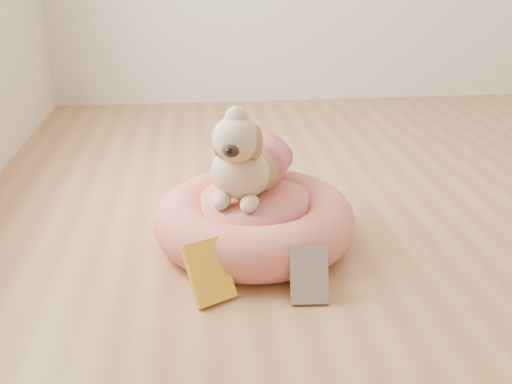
{
  "coord_description": "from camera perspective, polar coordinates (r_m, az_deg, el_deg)",
  "views": [
    {
      "loc": [
        -1.01,
        -1.89,
        1.02
      ],
      "look_at": [
        -0.8,
        -0.02,
        0.23
      ],
      "focal_mm": 40.0,
      "sensor_mm": 36.0,
      "label": 1
    }
  ],
  "objects": [
    {
      "name": "dog",
      "position": [
        2.07,
        -0.9,
        4.75
      ],
      "size": [
        0.49,
        0.59,
        0.37
      ],
      "primitive_type": null,
      "rotation": [
        0.0,
        0.0,
        -0.34
      ],
      "color": "brown",
      "rests_on": "pet_bed"
    },
    {
      "name": "book_white",
      "position": [
        1.82,
        5.33,
        -8.23
      ],
      "size": [
        0.13,
        0.12,
        0.17
      ],
      "primitive_type": "cube",
      "rotation": [
        -0.52,
        0.0,
        -0.07
      ],
      "color": "white",
      "rests_on": "floor"
    },
    {
      "name": "pet_bed",
      "position": [
        2.14,
        -0.15,
        -2.81
      ],
      "size": [
        0.75,
        0.75,
        0.19
      ],
      "color": "#D06F51",
      "rests_on": "floor"
    },
    {
      "name": "book_yellow",
      "position": [
        1.82,
        -4.73,
        -7.95
      ],
      "size": [
        0.18,
        0.18,
        0.18
      ],
      "primitive_type": "cube",
      "rotation": [
        -0.57,
        0.0,
        0.47
      ],
      "color": "#FBFF1A",
      "rests_on": "floor"
    },
    {
      "name": "floor",
      "position": [
        2.38,
        19.62,
        -4.03
      ],
      "size": [
        4.5,
        4.5,
        0.0
      ],
      "primitive_type": "plane",
      "color": "#AC7647",
      "rests_on": "ground"
    }
  ]
}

